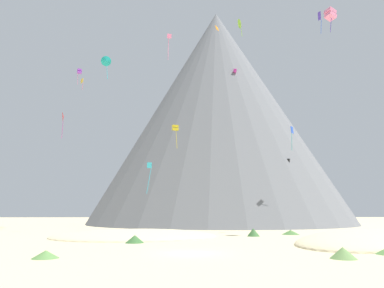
{
  "coord_description": "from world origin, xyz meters",
  "views": [
    {
      "loc": [
        -1.41,
        -28.7,
        3.25
      ],
      "look_at": [
        2.29,
        40.46,
        17.07
      ],
      "focal_mm": 32.06,
      "sensor_mm": 36.0,
      "label": 1
    }
  ],
  "objects_px": {
    "bush_near_left": "(253,232)",
    "kite_lime_high": "(240,24)",
    "bush_mid_center": "(291,232)",
    "kite_blue_mid": "(292,132)",
    "bush_low_patch": "(135,239)",
    "kite_rainbow_high": "(169,42)",
    "kite_orange_high": "(217,28)",
    "bush_scatter_east": "(46,254)",
    "kite_pink_high": "(330,14)",
    "kite_violet_high": "(79,72)",
    "kite_cyan_low": "(149,171)",
    "kite_red_mid": "(63,117)",
    "kite_indigo_high": "(320,19)",
    "rock_massif": "(214,122)",
    "bush_far_left": "(343,253)",
    "kite_magenta_high": "(235,71)",
    "kite_black_mid": "(287,162)",
    "kite_gold_high": "(82,82)",
    "kite_teal_high": "(106,61)",
    "kite_yellow_mid": "(175,128)"
  },
  "relations": [
    {
      "from": "bush_near_left",
      "to": "kite_lime_high",
      "type": "height_order",
      "value": "kite_lime_high"
    },
    {
      "from": "bush_mid_center",
      "to": "kite_blue_mid",
      "type": "height_order",
      "value": "kite_blue_mid"
    },
    {
      "from": "bush_low_patch",
      "to": "kite_rainbow_high",
      "type": "xyz_separation_m",
      "value": [
        3.21,
        8.23,
        27.59
      ]
    },
    {
      "from": "bush_low_patch",
      "to": "kite_orange_high",
      "type": "distance_m",
      "value": 40.53
    },
    {
      "from": "bush_low_patch",
      "to": "kite_lime_high",
      "type": "relative_size",
      "value": 0.58
    },
    {
      "from": "bush_scatter_east",
      "to": "kite_orange_high",
      "type": "relative_size",
      "value": 2.11
    },
    {
      "from": "bush_mid_center",
      "to": "kite_pink_high",
      "type": "bearing_deg",
      "value": -29.34
    },
    {
      "from": "kite_violet_high",
      "to": "kite_cyan_low",
      "type": "xyz_separation_m",
      "value": [
        18.05,
        -20.4,
        -25.39
      ]
    },
    {
      "from": "kite_red_mid",
      "to": "kite_cyan_low",
      "type": "distance_m",
      "value": 34.13
    },
    {
      "from": "kite_indigo_high",
      "to": "rock_massif",
      "type": "bearing_deg",
      "value": 42.99
    },
    {
      "from": "bush_far_left",
      "to": "kite_cyan_low",
      "type": "height_order",
      "value": "kite_cyan_low"
    },
    {
      "from": "kite_red_mid",
      "to": "kite_pink_high",
      "type": "height_order",
      "value": "kite_pink_high"
    },
    {
      "from": "bush_mid_center",
      "to": "rock_massif",
      "type": "height_order",
      "value": "rock_massif"
    },
    {
      "from": "bush_low_patch",
      "to": "kite_magenta_high",
      "type": "xyz_separation_m",
      "value": [
        20.42,
        47.81,
        40.42
      ]
    },
    {
      "from": "bush_far_left",
      "to": "kite_cyan_low",
      "type": "relative_size",
      "value": 0.37
    },
    {
      "from": "kite_cyan_low",
      "to": "kite_orange_high",
      "type": "bearing_deg",
      "value": 23.09
    },
    {
      "from": "bush_far_left",
      "to": "kite_black_mid",
      "type": "height_order",
      "value": "kite_black_mid"
    },
    {
      "from": "kite_magenta_high",
      "to": "kite_black_mid",
      "type": "distance_m",
      "value": 30.01
    },
    {
      "from": "kite_gold_high",
      "to": "kite_red_mid",
      "type": "distance_m",
      "value": 11.58
    },
    {
      "from": "kite_red_mid",
      "to": "kite_blue_mid",
      "type": "xyz_separation_m",
      "value": [
        49.16,
        -10.91,
        -5.58
      ]
    },
    {
      "from": "kite_indigo_high",
      "to": "kite_teal_high",
      "type": "relative_size",
      "value": 1.0
    },
    {
      "from": "rock_massif",
      "to": "kite_blue_mid",
      "type": "bearing_deg",
      "value": -72.21
    },
    {
      "from": "kite_teal_high",
      "to": "kite_magenta_high",
      "type": "bearing_deg",
      "value": 29.58
    },
    {
      "from": "bush_scatter_east",
      "to": "kite_teal_high",
      "type": "bearing_deg",
      "value": 95.92
    },
    {
      "from": "bush_scatter_east",
      "to": "kite_indigo_high",
      "type": "relative_size",
      "value": 0.44
    },
    {
      "from": "bush_mid_center",
      "to": "kite_red_mid",
      "type": "bearing_deg",
      "value": 149.25
    },
    {
      "from": "bush_low_patch",
      "to": "kite_black_mid",
      "type": "distance_m",
      "value": 49.59
    },
    {
      "from": "kite_orange_high",
      "to": "kite_lime_high",
      "type": "distance_m",
      "value": 6.43
    },
    {
      "from": "bush_low_patch",
      "to": "kite_indigo_high",
      "type": "bearing_deg",
      "value": 28.43
    },
    {
      "from": "kite_black_mid",
      "to": "kite_magenta_high",
      "type": "bearing_deg",
      "value": -109.17
    },
    {
      "from": "kite_gold_high",
      "to": "kite_orange_high",
      "type": "bearing_deg",
      "value": -109.85
    },
    {
      "from": "kite_black_mid",
      "to": "kite_blue_mid",
      "type": "xyz_separation_m",
      "value": [
        -1.89,
        -9.56,
        4.66
      ]
    },
    {
      "from": "kite_red_mid",
      "to": "kite_gold_high",
      "type": "bearing_deg",
      "value": -163.73
    },
    {
      "from": "kite_indigo_high",
      "to": "kite_lime_high",
      "type": "distance_m",
      "value": 14.32
    },
    {
      "from": "kite_black_mid",
      "to": "kite_indigo_high",
      "type": "distance_m",
      "value": 31.12
    },
    {
      "from": "kite_gold_high",
      "to": "bush_near_left",
      "type": "bearing_deg",
      "value": -117.71
    },
    {
      "from": "kite_black_mid",
      "to": "kite_lime_high",
      "type": "distance_m",
      "value": 32.29
    },
    {
      "from": "bush_near_left",
      "to": "kite_cyan_low",
      "type": "relative_size",
      "value": 0.35
    },
    {
      "from": "bush_near_left",
      "to": "bush_mid_center",
      "type": "bearing_deg",
      "value": 28.67
    },
    {
      "from": "kite_indigo_high",
      "to": "kite_lime_high",
      "type": "relative_size",
      "value": 1.24
    },
    {
      "from": "kite_orange_high",
      "to": "kite_blue_mid",
      "type": "distance_m",
      "value": 25.45
    },
    {
      "from": "kite_gold_high",
      "to": "kite_violet_high",
      "type": "distance_m",
      "value": 8.83
    },
    {
      "from": "kite_pink_high",
      "to": "kite_red_mid",
      "type": "bearing_deg",
      "value": 38.17
    },
    {
      "from": "rock_massif",
      "to": "kite_magenta_high",
      "type": "height_order",
      "value": "rock_massif"
    },
    {
      "from": "bush_mid_center",
      "to": "kite_violet_high",
      "type": "height_order",
      "value": "kite_violet_high"
    },
    {
      "from": "kite_magenta_high",
      "to": "kite_blue_mid",
      "type": "relative_size",
      "value": 0.76
    },
    {
      "from": "kite_teal_high",
      "to": "kite_pink_high",
      "type": "distance_m",
      "value": 38.82
    },
    {
      "from": "kite_violet_high",
      "to": "kite_red_mid",
      "type": "bearing_deg",
      "value": -137.62
    },
    {
      "from": "kite_orange_high",
      "to": "kite_yellow_mid",
      "type": "distance_m",
      "value": 20.72
    },
    {
      "from": "rock_massif",
      "to": "kite_black_mid",
      "type": "xyz_separation_m",
      "value": [
        13.37,
        -26.2,
        -16.27
      ]
    }
  ]
}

